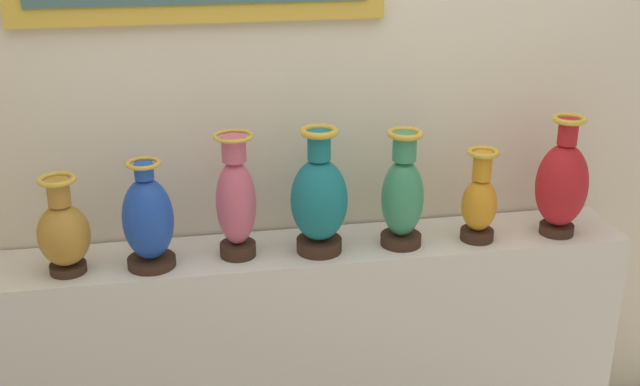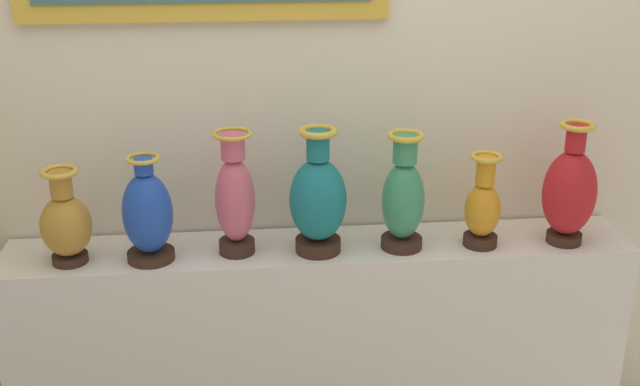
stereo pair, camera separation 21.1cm
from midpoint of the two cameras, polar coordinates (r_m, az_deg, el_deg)
display_shelf at (r=2.95m, az=2.10°, el=-11.56°), size 2.16×0.31×0.88m
back_wall at (r=2.71m, az=1.58°, el=12.33°), size 3.50×0.14×3.20m
vase_ochre at (r=2.65m, az=-15.65°, el=-2.14°), size 0.16×0.16×0.32m
vase_sapphire at (r=2.60m, az=-10.02°, el=-1.59°), size 0.16×0.16×0.36m
vase_rose at (r=2.61m, az=-3.83°, el=-0.44°), size 0.13×0.13×0.42m
vase_teal at (r=2.62m, az=2.17°, el=-0.51°), size 0.19×0.19×0.43m
vase_jade at (r=2.67m, az=8.26°, el=-0.40°), size 0.14×0.14×0.41m
vase_amber at (r=2.75m, az=13.78°, el=-1.02°), size 0.12×0.12×0.33m
vase_crimson at (r=2.84m, az=19.54°, el=0.08°), size 0.18×0.18×0.43m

